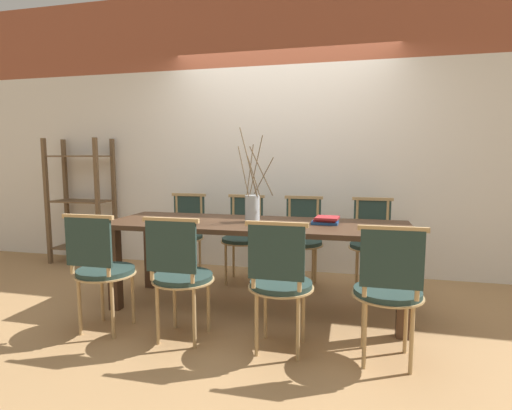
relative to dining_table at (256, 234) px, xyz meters
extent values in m
plane|color=#A87F51|center=(0.00, 0.00, -0.65)|extent=(16.00, 16.00, 0.00)
cube|color=white|center=(0.00, 1.28, 0.51)|extent=(12.00, 0.06, 2.33)
cube|color=#9E5138|center=(0.00, 1.28, 2.11)|extent=(12.00, 0.06, 0.87)
cube|color=#422B1C|center=(0.00, 0.00, 0.08)|extent=(2.55, 0.83, 0.04)
cube|color=#422B1C|center=(-1.17, -0.31, -0.30)|extent=(0.09, 0.09, 0.72)
cube|color=#422B1C|center=(1.17, -0.31, -0.30)|extent=(0.09, 0.09, 0.72)
cube|color=#422B1C|center=(-1.17, 0.31, -0.30)|extent=(0.09, 0.09, 0.72)
cube|color=#422B1C|center=(1.17, 0.31, -0.30)|extent=(0.09, 0.09, 0.72)
cylinder|color=#233833|center=(-1.00, -0.69, -0.20)|extent=(0.42, 0.42, 0.04)
cylinder|color=tan|center=(-1.00, -0.69, -0.22)|extent=(0.45, 0.45, 0.01)
cylinder|color=tan|center=(-1.14, -0.55, -0.43)|extent=(0.03, 0.03, 0.44)
cylinder|color=tan|center=(-0.86, -0.55, -0.43)|extent=(0.03, 0.03, 0.44)
cylinder|color=tan|center=(-1.14, -0.82, -0.43)|extent=(0.03, 0.03, 0.44)
cylinder|color=tan|center=(-0.86, -0.82, -0.43)|extent=(0.03, 0.03, 0.44)
cylinder|color=tan|center=(-1.15, -0.87, 0.04)|extent=(0.03, 0.03, 0.43)
cylinder|color=tan|center=(-0.85, -0.87, 0.04)|extent=(0.03, 0.03, 0.43)
cube|color=#233833|center=(-1.00, -0.87, 0.06)|extent=(0.36, 0.02, 0.35)
cube|color=tan|center=(-1.00, -0.87, 0.24)|extent=(0.40, 0.03, 0.03)
cylinder|color=#233833|center=(-0.37, -0.69, -0.20)|extent=(0.42, 0.42, 0.04)
cylinder|color=tan|center=(-0.37, -0.69, -0.22)|extent=(0.45, 0.45, 0.01)
cylinder|color=tan|center=(-0.51, -0.55, -0.43)|extent=(0.03, 0.03, 0.44)
cylinder|color=tan|center=(-0.23, -0.55, -0.43)|extent=(0.03, 0.03, 0.44)
cylinder|color=tan|center=(-0.51, -0.82, -0.43)|extent=(0.03, 0.03, 0.44)
cylinder|color=tan|center=(-0.23, -0.82, -0.43)|extent=(0.03, 0.03, 0.44)
cylinder|color=tan|center=(-0.52, -0.87, 0.04)|extent=(0.03, 0.03, 0.43)
cylinder|color=tan|center=(-0.22, -0.87, 0.04)|extent=(0.03, 0.03, 0.43)
cube|color=#233833|center=(-0.37, -0.87, 0.06)|extent=(0.36, 0.02, 0.35)
cube|color=tan|center=(-0.37, -0.87, 0.24)|extent=(0.40, 0.03, 0.03)
cylinder|color=#233833|center=(0.34, -0.69, -0.20)|extent=(0.42, 0.42, 0.04)
cylinder|color=tan|center=(0.34, -0.69, -0.22)|extent=(0.45, 0.45, 0.01)
cylinder|color=tan|center=(0.20, -0.55, -0.43)|extent=(0.03, 0.03, 0.44)
cylinder|color=tan|center=(0.48, -0.55, -0.43)|extent=(0.03, 0.03, 0.44)
cylinder|color=tan|center=(0.20, -0.82, -0.43)|extent=(0.03, 0.03, 0.44)
cylinder|color=tan|center=(0.48, -0.82, -0.43)|extent=(0.03, 0.03, 0.44)
cylinder|color=tan|center=(0.19, -0.87, 0.04)|extent=(0.03, 0.03, 0.43)
cylinder|color=tan|center=(0.49, -0.87, 0.04)|extent=(0.03, 0.03, 0.43)
cube|color=#233833|center=(0.34, -0.87, 0.06)|extent=(0.36, 0.02, 0.35)
cube|color=tan|center=(0.34, -0.87, 0.24)|extent=(0.40, 0.03, 0.03)
cylinder|color=#233833|center=(1.02, -0.69, -0.20)|extent=(0.42, 0.42, 0.04)
cylinder|color=tan|center=(1.02, -0.69, -0.22)|extent=(0.45, 0.45, 0.01)
cylinder|color=tan|center=(0.89, -0.55, -0.43)|extent=(0.03, 0.03, 0.44)
cylinder|color=tan|center=(1.16, -0.55, -0.43)|extent=(0.03, 0.03, 0.44)
cylinder|color=tan|center=(0.89, -0.82, -0.43)|extent=(0.03, 0.03, 0.44)
cylinder|color=tan|center=(1.16, -0.82, -0.43)|extent=(0.03, 0.03, 0.44)
cylinder|color=tan|center=(0.88, -0.87, 0.04)|extent=(0.03, 0.03, 0.43)
cylinder|color=tan|center=(1.17, -0.87, 0.04)|extent=(0.03, 0.03, 0.43)
cube|color=#233833|center=(1.02, -0.87, 0.06)|extent=(0.36, 0.02, 0.35)
cube|color=tan|center=(1.02, -0.87, 0.24)|extent=(0.40, 0.03, 0.03)
cylinder|color=#233833|center=(-0.98, 0.69, -0.20)|extent=(0.42, 0.42, 0.04)
cylinder|color=tan|center=(-0.98, 0.69, -0.22)|extent=(0.45, 0.45, 0.01)
cylinder|color=tan|center=(-0.84, 0.55, -0.43)|extent=(0.03, 0.03, 0.44)
cylinder|color=tan|center=(-1.12, 0.55, -0.43)|extent=(0.03, 0.03, 0.44)
cylinder|color=tan|center=(-0.84, 0.82, -0.43)|extent=(0.03, 0.03, 0.44)
cylinder|color=tan|center=(-1.12, 0.82, -0.43)|extent=(0.03, 0.03, 0.44)
cylinder|color=tan|center=(-0.83, 0.87, 0.04)|extent=(0.03, 0.03, 0.43)
cylinder|color=tan|center=(-1.13, 0.87, 0.04)|extent=(0.03, 0.03, 0.43)
cube|color=#233833|center=(-0.98, 0.87, 0.06)|extent=(0.36, 0.02, 0.35)
cube|color=tan|center=(-0.98, 0.87, 0.24)|extent=(0.40, 0.03, 0.03)
cylinder|color=#233833|center=(-0.32, 0.69, -0.20)|extent=(0.42, 0.42, 0.04)
cylinder|color=tan|center=(-0.32, 0.69, -0.22)|extent=(0.45, 0.45, 0.01)
cylinder|color=tan|center=(-0.18, 0.55, -0.43)|extent=(0.03, 0.03, 0.44)
cylinder|color=tan|center=(-0.45, 0.55, -0.43)|extent=(0.03, 0.03, 0.44)
cylinder|color=tan|center=(-0.18, 0.82, -0.43)|extent=(0.03, 0.03, 0.44)
cylinder|color=tan|center=(-0.45, 0.82, -0.43)|extent=(0.03, 0.03, 0.44)
cylinder|color=tan|center=(-0.17, 0.87, 0.04)|extent=(0.03, 0.03, 0.43)
cylinder|color=tan|center=(-0.46, 0.87, 0.04)|extent=(0.03, 0.03, 0.43)
cube|color=#233833|center=(-0.32, 0.87, 0.06)|extent=(0.36, 0.02, 0.35)
cube|color=tan|center=(-0.32, 0.87, 0.24)|extent=(0.40, 0.03, 0.03)
cylinder|color=#233833|center=(0.30, 0.69, -0.20)|extent=(0.42, 0.42, 0.04)
cylinder|color=tan|center=(0.30, 0.69, -0.22)|extent=(0.45, 0.45, 0.01)
cylinder|color=tan|center=(0.44, 0.55, -0.43)|extent=(0.03, 0.03, 0.44)
cylinder|color=tan|center=(0.16, 0.55, -0.43)|extent=(0.03, 0.03, 0.44)
cylinder|color=tan|center=(0.44, 0.82, -0.43)|extent=(0.03, 0.03, 0.44)
cylinder|color=tan|center=(0.16, 0.82, -0.43)|extent=(0.03, 0.03, 0.44)
cylinder|color=tan|center=(0.45, 0.87, 0.04)|extent=(0.03, 0.03, 0.43)
cylinder|color=tan|center=(0.15, 0.87, 0.04)|extent=(0.03, 0.03, 0.43)
cube|color=#233833|center=(0.30, 0.87, 0.06)|extent=(0.36, 0.02, 0.35)
cube|color=tan|center=(0.30, 0.87, 0.24)|extent=(0.40, 0.03, 0.03)
cylinder|color=#233833|center=(0.99, 0.69, -0.20)|extent=(0.42, 0.42, 0.04)
cylinder|color=tan|center=(0.99, 0.69, -0.22)|extent=(0.45, 0.45, 0.01)
cylinder|color=tan|center=(1.13, 0.55, -0.43)|extent=(0.03, 0.03, 0.44)
cylinder|color=tan|center=(0.86, 0.55, -0.43)|extent=(0.03, 0.03, 0.44)
cylinder|color=tan|center=(1.13, 0.82, -0.43)|extent=(0.03, 0.03, 0.44)
cylinder|color=tan|center=(0.86, 0.82, -0.43)|extent=(0.03, 0.03, 0.44)
cylinder|color=tan|center=(1.14, 0.87, 0.04)|extent=(0.03, 0.03, 0.43)
cylinder|color=tan|center=(0.84, 0.87, 0.04)|extent=(0.03, 0.03, 0.43)
cube|color=#233833|center=(0.99, 0.87, 0.06)|extent=(0.36, 0.02, 0.35)
cube|color=tan|center=(0.99, 0.87, 0.24)|extent=(0.40, 0.03, 0.03)
cylinder|color=#B2BCC1|center=(-0.04, 0.02, 0.22)|extent=(0.13, 0.13, 0.23)
cylinder|color=brown|center=(0.04, 0.12, 0.49)|extent=(0.21, 0.16, 0.33)
cylinder|color=brown|center=(-0.06, 0.04, 0.55)|extent=(0.06, 0.06, 0.43)
cylinder|color=brown|center=(-0.01, -0.03, 0.50)|extent=(0.11, 0.06, 0.34)
cylinder|color=brown|center=(-0.02, 0.08, 0.58)|extent=(0.13, 0.05, 0.51)
cylinder|color=brown|center=(0.06, -0.06, 0.54)|extent=(0.16, 0.21, 0.41)
cylinder|color=brown|center=(-0.05, -0.06, 0.61)|extent=(0.16, 0.03, 0.57)
cylinder|color=brown|center=(-0.10, -0.04, 0.54)|extent=(0.13, 0.13, 0.42)
cylinder|color=brown|center=(-0.04, -0.03, 0.54)|extent=(0.11, 0.01, 0.42)
cube|color=#234C8C|center=(0.58, 0.07, 0.11)|extent=(0.22, 0.18, 0.02)
cube|color=maroon|center=(0.58, 0.08, 0.13)|extent=(0.19, 0.17, 0.02)
cube|color=maroon|center=(0.59, 0.07, 0.15)|extent=(0.20, 0.21, 0.02)
cube|color=brown|center=(-2.84, 0.84, 0.11)|extent=(0.04, 0.04, 1.54)
cube|color=brown|center=(-2.13, 0.84, 0.11)|extent=(0.04, 0.04, 1.54)
cube|color=brown|center=(-2.84, 1.19, 0.11)|extent=(0.04, 0.04, 1.54)
cube|color=brown|center=(-2.13, 1.19, 0.11)|extent=(0.04, 0.04, 1.54)
cube|color=brown|center=(-2.48, 1.02, -0.47)|extent=(0.71, 0.34, 0.02)
cube|color=brown|center=(-2.48, 1.02, 0.11)|extent=(0.71, 0.34, 0.02)
cube|color=brown|center=(-2.48, 1.02, 0.67)|extent=(0.71, 0.34, 0.02)
camera|label=1|loc=(0.79, -3.26, 0.65)|focal=28.00mm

